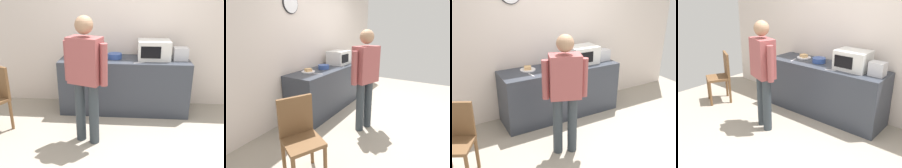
% 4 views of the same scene
% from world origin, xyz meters
% --- Properties ---
extents(ground_plane, '(6.00, 6.00, 0.00)m').
position_xyz_m(ground_plane, '(0.00, 0.00, 0.00)').
color(ground_plane, '#9E9384').
extents(back_wall, '(5.40, 0.13, 2.60)m').
position_xyz_m(back_wall, '(-0.00, 1.60, 1.30)').
color(back_wall, silver).
rests_on(back_wall, ground_plane).
extents(kitchen_counter, '(2.05, 0.62, 0.89)m').
position_xyz_m(kitchen_counter, '(-0.14, 1.22, 0.44)').
color(kitchen_counter, '#333842').
rests_on(kitchen_counter, ground_plane).
extents(microwave, '(0.50, 0.39, 0.30)m').
position_xyz_m(microwave, '(0.32, 1.25, 1.04)').
color(microwave, silver).
rests_on(microwave, kitchen_counter).
extents(sandwich_plate, '(0.25, 0.25, 0.07)m').
position_xyz_m(sandwich_plate, '(-0.68, 1.33, 0.91)').
color(sandwich_plate, white).
rests_on(sandwich_plate, kitchen_counter).
extents(salad_bowl, '(0.22, 0.22, 0.08)m').
position_xyz_m(salad_bowl, '(-0.29, 1.24, 0.93)').
color(salad_bowl, '#33519E').
rests_on(salad_bowl, kitchen_counter).
extents(toaster, '(0.22, 0.18, 0.20)m').
position_xyz_m(toaster, '(0.73, 1.21, 0.99)').
color(toaster, silver).
rests_on(toaster, kitchen_counter).
extents(fork_utensil, '(0.17, 0.08, 0.01)m').
position_xyz_m(fork_utensil, '(0.09, 1.00, 0.89)').
color(fork_utensil, silver).
rests_on(fork_utensil, kitchen_counter).
extents(spoon_utensil, '(0.05, 0.17, 0.01)m').
position_xyz_m(spoon_utensil, '(-0.72, 1.07, 0.89)').
color(spoon_utensil, silver).
rests_on(spoon_utensil, kitchen_counter).
extents(person_standing, '(0.56, 0.36, 1.66)m').
position_xyz_m(person_standing, '(-0.59, 0.23, 0.97)').
color(person_standing, '#30383F').
rests_on(person_standing, ground_plane).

